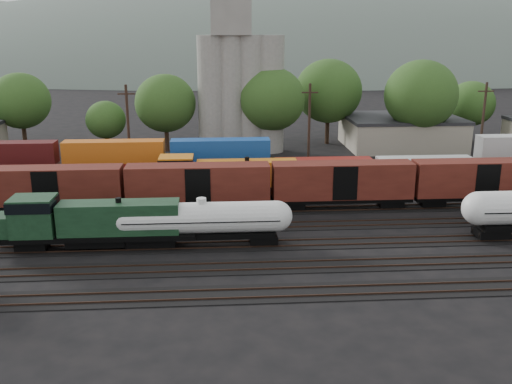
{
  "coord_description": "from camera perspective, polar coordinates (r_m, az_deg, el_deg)",
  "views": [
    {
      "loc": [
        -0.35,
        -53.28,
        18.89
      ],
      "look_at": [
        3.47,
        2.0,
        3.0
      ],
      "focal_mm": 40.0,
      "sensor_mm": 36.0,
      "label": 1
    }
  ],
  "objects": [
    {
      "name": "utility_poles",
      "position": [
        76.34,
        -3.66,
        6.41
      ],
      "size": [
        122.2,
        0.36,
        12.0
      ],
      "color": "black",
      "rests_on": "ground"
    },
    {
      "name": "ground",
      "position": [
        56.53,
        -3.38,
        -3.55
      ],
      "size": [
        600.0,
        600.0,
        0.0
      ],
      "primitive_type": "plane",
      "color": "black"
    },
    {
      "name": "tracks",
      "position": [
        56.51,
        -3.38,
        -3.5
      ],
      "size": [
        180.0,
        33.2,
        0.2
      ],
      "color": "black",
      "rests_on": "ground"
    },
    {
      "name": "grain_silo",
      "position": [
        89.68,
        -1.64,
        11.11
      ],
      "size": [
        13.4,
        5.0,
        29.0
      ],
      "color": "gray",
      "rests_on": "ground"
    },
    {
      "name": "container_wall",
      "position": [
        71.32,
        -14.19,
        2.44
      ],
      "size": [
        162.77,
        2.6,
        5.8
      ],
      "color": "black",
      "rests_on": "ground"
    },
    {
      "name": "tank_car_a",
      "position": [
        51.0,
        -5.43,
        -2.78
      ],
      "size": [
        16.22,
        2.9,
        4.25
      ],
      "color": "white",
      "rests_on": "ground"
    },
    {
      "name": "industrial_sheds",
      "position": [
        90.3,
        0.55,
        5.58
      ],
      "size": [
        119.38,
        17.26,
        5.1
      ],
      "color": "#9E937F",
      "rests_on": "ground"
    },
    {
      "name": "orange_locomotive",
      "position": [
        65.32,
        -3.75,
        1.62
      ],
      "size": [
        19.07,
        3.18,
        4.77
      ],
      "color": "black",
      "rests_on": "ground"
    },
    {
      "name": "boxcar_string",
      "position": [
        63.93,
        15.38,
        1.13
      ],
      "size": [
        184.4,
        2.9,
        4.2
      ],
      "color": "black",
      "rests_on": "ground"
    },
    {
      "name": "tree_band",
      "position": [
        91.7,
        3.27,
        8.96
      ],
      "size": [
        161.84,
        20.23,
        14.41
      ],
      "color": "black",
      "rests_on": "ground"
    },
    {
      "name": "green_locomotive",
      "position": [
        52.29,
        -16.78,
        -2.82
      ],
      "size": [
        17.45,
        3.08,
        4.62
      ],
      "color": "black",
      "rests_on": "ground"
    },
    {
      "name": "distant_hills",
      "position": [
        316.69,
        0.48,
        8.84
      ],
      "size": [
        860.0,
        286.0,
        130.0
      ],
      "color": "#59665B",
      "rests_on": "ground"
    }
  ]
}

